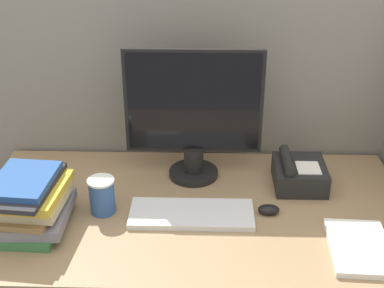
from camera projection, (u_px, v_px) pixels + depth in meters
The scene contains 8 objects.
cubicle_panel_rear at pixel (195, 153), 2.25m from camera, with size 1.90×0.04×1.44m.
monitor at pixel (193, 117), 1.94m from camera, with size 0.50×0.19×0.50m.
keyboard at pixel (191, 214), 1.81m from camera, with size 0.42×0.17×0.02m.
mouse at pixel (269, 210), 1.82m from camera, with size 0.07×0.05×0.03m.
coffee_cup at pixel (102, 196), 1.81m from camera, with size 0.09×0.09×0.13m.
book_stack at pixel (29, 203), 1.72m from camera, with size 0.26×0.31×0.19m.
desk_telephone at pixel (299, 174), 1.97m from camera, with size 0.19×0.20×0.12m.
paper_pile at pixel (359, 248), 1.65m from camera, with size 0.20×0.28×0.02m.
Camera 1 is at (0.04, -1.14, 1.80)m, focal length 50.00 mm.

